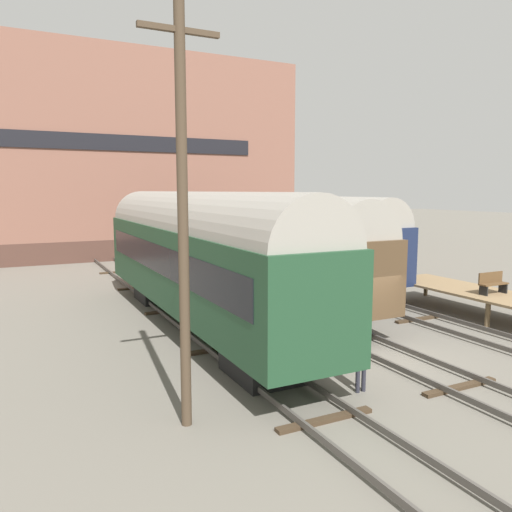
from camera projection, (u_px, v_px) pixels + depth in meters
The scene contains 12 objects.
ground_plane at pixel (386, 356), 16.39m from camera, with size 200.00×200.00×0.00m, color #6B665B.
track_left at pixel (266, 374), 14.40m from camera, with size 2.60×60.00×0.26m.
track_middle at pixel (386, 352), 16.37m from camera, with size 2.60×60.00×0.26m.
track_right at pixel (481, 335), 18.33m from camera, with size 2.60×60.00×0.26m.
train_car_navy at pixel (301, 234), 29.24m from camera, with size 2.94×15.78×5.11m.
train_car_green at pixel (195, 251), 19.32m from camera, with size 2.94×17.59×5.38m.
train_car_brown at pixel (251, 240), 25.10m from camera, with size 3.04×18.89×5.14m.
station_platform at pixel (509, 300), 20.21m from camera, with size 2.75×11.73×1.11m.
bench at pixel (492, 282), 20.89m from camera, with size 1.40×0.40×0.91m.
person_worker at pixel (361, 355), 13.38m from camera, with size 0.32×0.32×1.71m.
utility_pole at pixel (183, 203), 10.96m from camera, with size 1.80×0.24×9.97m.
warehouse_building at pixel (106, 158), 42.49m from camera, with size 31.02×10.72×16.37m.
Camera 1 is at (-10.87, -12.26, 5.42)m, focal length 35.00 mm.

